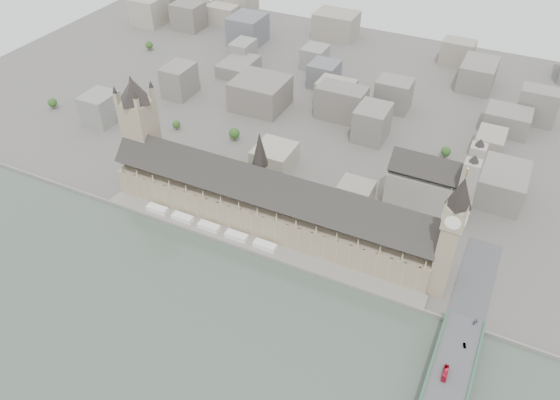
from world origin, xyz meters
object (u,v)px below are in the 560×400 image
at_px(palace_of_westminster, 269,203).
at_px(westminster_abbey, 433,186).
at_px(car_silver, 464,345).
at_px(car_approach, 475,322).
at_px(elizabeth_tower, 451,230).
at_px(victoria_tower, 140,128).
at_px(red_bus_north, 445,373).

relative_size(palace_of_westminster, westminster_abbey, 3.90).
xyz_separation_m(car_silver, car_approach, (2.62, 21.07, 0.02)).
xyz_separation_m(elizabeth_tower, victoria_tower, (-260.00, 18.00, -2.88)).
distance_m(red_bus_north, car_silver, 26.40).
bearing_deg(red_bus_north, car_approach, 76.88).
bearing_deg(elizabeth_tower, victoria_tower, 176.04).
relative_size(westminster_abbey, car_approach, 14.96).
bearing_deg(westminster_abbey, elizabeth_tower, -72.71).
xyz_separation_m(westminster_abbey, red_bus_north, (47.99, -159.38, -13.23)).
bearing_deg(palace_of_westminster, red_bus_north, -27.88).
height_order(victoria_tower, red_bus_north, victoria_tower).
distance_m(palace_of_westminster, car_silver, 175.80).
distance_m(victoria_tower, car_silver, 297.89).
distance_m(palace_of_westminster, victoria_tower, 126.41).
height_order(westminster_abbey, red_bus_north, westminster_abbey).
xyz_separation_m(palace_of_westminster, red_bus_north, (158.92, -84.08, -10.86)).
height_order(elizabeth_tower, red_bus_north, elizabeth_tower).
bearing_deg(car_approach, elizabeth_tower, 156.34).
height_order(elizabeth_tower, westminster_abbey, elizabeth_tower).
relative_size(westminster_abbey, car_silver, 17.62).
bearing_deg(car_approach, red_bus_north, -84.03).
bearing_deg(palace_of_westminster, westminster_abbey, 34.17).
distance_m(victoria_tower, red_bus_north, 298.26).
distance_m(palace_of_westminster, westminster_abbey, 134.09).
xyz_separation_m(palace_of_westminster, elizabeth_tower, (138.00, -11.70, 35.38)).
bearing_deg(car_silver, elizabeth_tower, 103.66).
relative_size(elizabeth_tower, victoria_tower, 1.07).
bearing_deg(elizabeth_tower, red_bus_north, -73.88).
relative_size(elizabeth_tower, car_approach, 23.66).
bearing_deg(car_silver, palace_of_westminster, 143.87).
height_order(victoria_tower, car_approach, victoria_tower).
xyz_separation_m(elizabeth_tower, car_approach, (29.98, -25.73, -47.18)).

